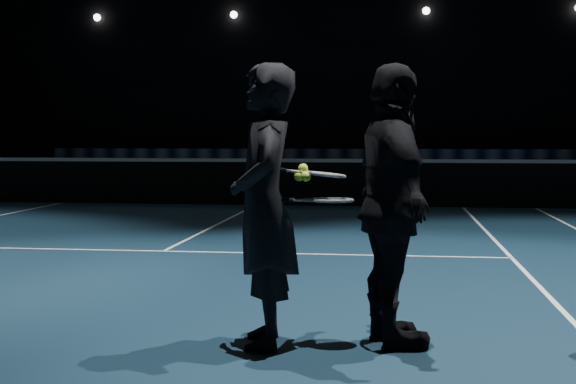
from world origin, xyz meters
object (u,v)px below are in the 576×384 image
at_px(player_b, 393,206).
at_px(tennis_balls, 303,174).
at_px(racket_lower, 332,200).
at_px(racket_upper, 324,174).
at_px(player_a, 264,206).

height_order(player_b, tennis_balls, player_b).
bearing_deg(tennis_balls, racket_lower, 5.19).
bearing_deg(racket_upper, racket_lower, -42.66).
bearing_deg(tennis_balls, player_b, 6.17).
distance_m(player_a, racket_upper, 0.45).
bearing_deg(player_b, tennis_balls, 78.06).
height_order(racket_lower, tennis_balls, tennis_balls).
bearing_deg(racket_lower, racket_upper, 141.34).
relative_size(player_b, racket_lower, 2.76).
bearing_deg(player_a, tennis_balls, 86.56).
distance_m(racket_upper, tennis_balls, 0.15).
bearing_deg(racket_upper, player_b, -9.08).
bearing_deg(player_a, racket_upper, 91.15).
bearing_deg(player_a, player_b, 85.44).
xyz_separation_m(player_a, player_b, (0.84, 0.10, 0.00)).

